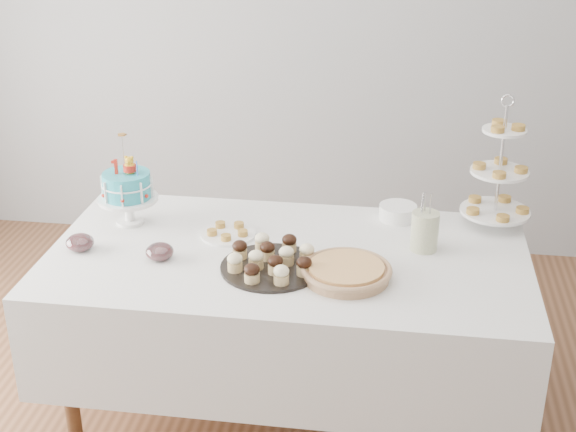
# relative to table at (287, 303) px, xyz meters

# --- Properties ---
(walls) EXTENTS (5.04, 4.04, 2.70)m
(walls) POSITION_rel_table_xyz_m (0.00, -0.30, 0.81)
(walls) COLOR #A1A3A7
(walls) RESTS_ON floor
(table) EXTENTS (1.92, 1.02, 0.77)m
(table) POSITION_rel_table_xyz_m (0.00, 0.00, 0.00)
(table) COLOR white
(table) RESTS_ON floor
(birthday_cake) EXTENTS (0.26, 0.26, 0.39)m
(birthday_cake) POSITION_rel_table_xyz_m (-0.72, 0.19, 0.33)
(birthday_cake) COLOR white
(birthday_cake) RESTS_ON table
(cupcake_tray) EXTENTS (0.39, 0.39, 0.09)m
(cupcake_tray) POSITION_rel_table_xyz_m (-0.04, -0.14, 0.27)
(cupcake_tray) COLOR black
(cupcake_tray) RESTS_ON table
(pie) EXTENTS (0.35, 0.35, 0.05)m
(pie) POSITION_rel_table_xyz_m (0.25, -0.17, 0.26)
(pie) COLOR tan
(pie) RESTS_ON table
(tiered_stand) EXTENTS (0.30, 0.30, 0.58)m
(tiered_stand) POSITION_rel_table_xyz_m (0.84, 0.40, 0.47)
(tiered_stand) COLOR silver
(tiered_stand) RESTS_ON table
(plate_stack) EXTENTS (0.16, 0.16, 0.06)m
(plate_stack) POSITION_rel_table_xyz_m (0.43, 0.40, 0.26)
(plate_stack) COLOR white
(plate_stack) RESTS_ON table
(pastry_plate) EXTENTS (0.23, 0.23, 0.03)m
(pastry_plate) POSITION_rel_table_xyz_m (-0.27, 0.13, 0.24)
(pastry_plate) COLOR white
(pastry_plate) RESTS_ON table
(jam_bowl_a) EXTENTS (0.11, 0.11, 0.07)m
(jam_bowl_a) POSITION_rel_table_xyz_m (-0.49, -0.12, 0.26)
(jam_bowl_a) COLOR silver
(jam_bowl_a) RESTS_ON table
(jam_bowl_b) EXTENTS (0.11, 0.11, 0.07)m
(jam_bowl_b) POSITION_rel_table_xyz_m (-0.83, -0.09, 0.26)
(jam_bowl_b) COLOR silver
(jam_bowl_b) RESTS_ON table
(utensil_pitcher) EXTENTS (0.11, 0.11, 0.25)m
(utensil_pitcher) POSITION_rel_table_xyz_m (0.54, 0.12, 0.31)
(utensil_pitcher) COLOR silver
(utensil_pitcher) RESTS_ON table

